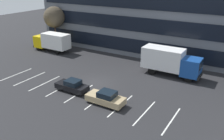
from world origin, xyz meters
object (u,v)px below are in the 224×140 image
sedan_black (72,86)px  bare_tree (54,17)px  box_truck_yellow (52,41)px  box_truck_blue (170,61)px  sedan_tan (106,98)px

sedan_black → bare_tree: 21.87m
box_truck_yellow → box_truck_blue: bearing=0.3°
box_truck_blue → sedan_black: size_ratio=1.99×
bare_tree → box_truck_yellow: bearing=-55.6°
sedan_tan → sedan_black: 5.18m
sedan_tan → bare_tree: (-21.05, 14.80, 4.77)m
box_truck_blue → bare_tree: bare_tree is taller
box_truck_yellow → sedan_tan: (18.72, -11.39, -1.17)m
box_truck_blue → bare_tree: bearing=172.3°
box_truck_blue → sedan_tan: box_truck_blue is taller
box_truck_yellow → sedan_black: size_ratio=1.79×
sedan_tan → box_truck_blue: bearing=75.1°
box_truck_yellow → sedan_tan: 21.94m
box_truck_blue → sedan_tan: bearing=-104.9°
box_truck_blue → box_truck_yellow: 21.79m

